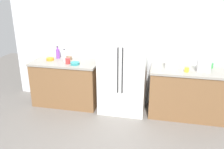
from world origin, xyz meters
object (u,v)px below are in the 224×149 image
Objects in this scene: refrigerator at (123,65)px; bowl_a at (50,59)px; cup_a at (187,70)px; bottle_a at (65,57)px; bowl_c at (68,58)px; cup_c at (68,61)px; rice_cooker at (172,60)px; cup_b at (211,65)px; bowl_b at (75,63)px; toaster at (204,66)px; bottle_b at (58,53)px.

refrigerator reaches higher than bowl_a.
refrigerator is 1.12m from cup_a.
bottle_a is 1.53× the size of bowl_c.
cup_c is 0.46m from bowl_a.
refrigerator is 0.89m from rice_cooker.
cup_c is at bearing 179.60° from cup_a.
cup_b is (0.69, 0.17, -0.11)m from rice_cooker.
cup_c is (-1.06, -0.10, 0.04)m from refrigerator.
bottle_a is 0.30m from bowl_b.
rice_cooker is 3.95× the size of cup_a.
cup_a is at bearing -0.40° from cup_c.
refrigerator is 16.70× the size of cup_c.
toaster is at bearing 2.18° from cup_c.
bowl_a is 0.89× the size of bowl_c.
bottle_a is at bearing -175.50° from cup_b.
cup_a reaches higher than bowl_a.
bottle_a is at bearing -41.83° from bottle_b.
cup_b is (2.72, 0.21, -0.06)m from bottle_a.
toaster is 1.26× the size of bowl_b.
bottle_b reaches higher than bowl_b.
refrigerator reaches higher than bowl_c.
bottle_b reaches higher than cup_a.
cup_a is at bearing -158.97° from toaster.
cup_a is at bearing 0.47° from bowl_b.
refrigerator reaches higher than rice_cooker.
rice_cooker is at bearing -4.36° from bottle_b.
cup_a is 2.30m from bowl_c.
refrigerator reaches higher than cup_c.
cup_b is at bearing 3.21° from bowl_a.
bowl_a is at bearing 176.62° from cup_a.
refrigerator reaches higher than cup_a.
cup_a is at bearing -7.47° from bottle_b.
rice_cooker is 2.17× the size of bowl_a.
refrigerator is 19.90× the size of cup_b.
bottle_b is at bearing 179.92° from cup_b.
cup_c is (-2.46, -0.09, -0.05)m from toaster.
bowl_a is (-0.44, 0.14, -0.03)m from cup_c.
rice_cooker is (-0.53, 0.05, 0.05)m from toaster.
refrigerator reaches higher than toaster.
bowl_a is 0.35m from bowl_c.
refrigerator is 1.42m from bottle_b.
bowl_b is at bearing -176.88° from toaster.
refrigerator is 1.18m from bowl_c.
bottle_a is 2.36× the size of cup_c.
refrigerator is at bearing 8.01° from bowl_b.
bottle_b is at bearing 62.34° from bowl_a.
refrigerator reaches higher than bowl_b.
toaster is 1.26× the size of bowl_c.
cup_a is 0.90× the size of cup_b.
bowl_c is (-2.04, 0.13, -0.12)m from rice_cooker.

